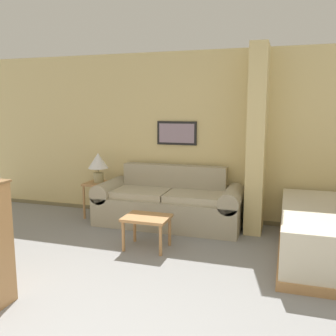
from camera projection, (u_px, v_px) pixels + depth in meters
wall_back at (196, 137)px, 5.84m from camera, size 7.54×0.16×2.60m
wall_partition_pillar at (257, 140)px, 5.22m from camera, size 0.24×0.59×2.60m
couch at (169, 204)px, 5.63m from camera, size 2.19×0.84×0.87m
coffee_table at (147, 221)px, 4.66m from camera, size 0.56×0.44×0.41m
side_table at (99, 189)px, 6.01m from camera, size 0.41×0.41×0.57m
table_lamp at (98, 163)px, 5.94m from camera, size 0.32×0.32×0.47m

